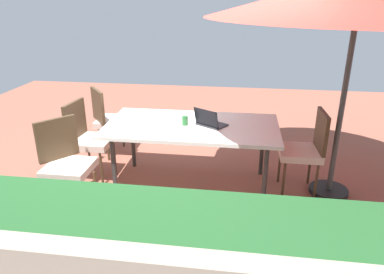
{
  "coord_description": "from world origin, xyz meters",
  "views": [
    {
      "loc": [
        -0.54,
        3.86,
        2.18
      ],
      "look_at": [
        0.0,
        0.0,
        0.62
      ],
      "focal_mm": 33.57,
      "sensor_mm": 36.0,
      "label": 1
    }
  ],
  "objects_px": {
    "chair_northeast": "(66,161)",
    "chair_east": "(88,136)",
    "laptop": "(210,122)",
    "dining_table": "(192,129)",
    "cup": "(185,121)",
    "chair_west": "(306,148)",
    "chair_southeast": "(110,118)"
  },
  "relations": [
    {
      "from": "chair_northeast",
      "to": "laptop",
      "type": "relative_size",
      "value": 2.44
    },
    {
      "from": "chair_northeast",
      "to": "chair_east",
      "type": "distance_m",
      "value": 0.69
    },
    {
      "from": "dining_table",
      "to": "chair_east",
      "type": "bearing_deg",
      "value": -0.06
    },
    {
      "from": "chair_southeast",
      "to": "dining_table",
      "type": "bearing_deg",
      "value": -158.45
    },
    {
      "from": "chair_east",
      "to": "dining_table",
      "type": "bearing_deg",
      "value": -84.13
    },
    {
      "from": "chair_east",
      "to": "chair_southeast",
      "type": "bearing_deg",
      "value": 4.44
    },
    {
      "from": "chair_northeast",
      "to": "chair_west",
      "type": "relative_size",
      "value": 1.0
    },
    {
      "from": "chair_southeast",
      "to": "chair_east",
      "type": "distance_m",
      "value": 0.71
    },
    {
      "from": "dining_table",
      "to": "laptop",
      "type": "height_order",
      "value": "laptop"
    },
    {
      "from": "chair_west",
      "to": "chair_east",
      "type": "bearing_deg",
      "value": -92.04
    },
    {
      "from": "chair_west",
      "to": "cup",
      "type": "height_order",
      "value": "chair_west"
    },
    {
      "from": "cup",
      "to": "laptop",
      "type": "bearing_deg",
      "value": -179.04
    },
    {
      "from": "dining_table",
      "to": "chair_east",
      "type": "height_order",
      "value": "chair_east"
    },
    {
      "from": "dining_table",
      "to": "chair_northeast",
      "type": "xyz_separation_m",
      "value": [
        1.24,
        0.68,
        -0.17
      ]
    },
    {
      "from": "chair_east",
      "to": "laptop",
      "type": "height_order",
      "value": "laptop"
    },
    {
      "from": "chair_northeast",
      "to": "laptop",
      "type": "xyz_separation_m",
      "value": [
        -1.45,
        -0.67,
        0.27
      ]
    },
    {
      "from": "dining_table",
      "to": "chair_northeast",
      "type": "bearing_deg",
      "value": 28.9
    },
    {
      "from": "dining_table",
      "to": "cup",
      "type": "distance_m",
      "value": 0.13
    },
    {
      "from": "chair_northeast",
      "to": "laptop",
      "type": "bearing_deg",
      "value": -26.04
    },
    {
      "from": "chair_southeast",
      "to": "chair_west",
      "type": "bearing_deg",
      "value": -144.16
    },
    {
      "from": "dining_table",
      "to": "cup",
      "type": "xyz_separation_m",
      "value": [
        0.08,
        0.02,
        0.1
      ]
    },
    {
      "from": "laptop",
      "to": "cup",
      "type": "bearing_deg",
      "value": 33.35
    },
    {
      "from": "dining_table",
      "to": "cup",
      "type": "relative_size",
      "value": 18.74
    },
    {
      "from": "dining_table",
      "to": "cup",
      "type": "bearing_deg",
      "value": 14.7
    },
    {
      "from": "chair_northeast",
      "to": "chair_southeast",
      "type": "distance_m",
      "value": 1.4
    },
    {
      "from": "chair_southeast",
      "to": "laptop",
      "type": "distance_m",
      "value": 1.67
    },
    {
      "from": "dining_table",
      "to": "chair_west",
      "type": "height_order",
      "value": "chair_west"
    },
    {
      "from": "chair_west",
      "to": "dining_table",
      "type": "bearing_deg",
      "value": -91.54
    },
    {
      "from": "dining_table",
      "to": "laptop",
      "type": "bearing_deg",
      "value": 175.64
    },
    {
      "from": "laptop",
      "to": "chair_west",
      "type": "bearing_deg",
      "value": -145.67
    },
    {
      "from": "chair_southeast",
      "to": "chair_west",
      "type": "distance_m",
      "value": 2.67
    },
    {
      "from": "chair_east",
      "to": "chair_west",
      "type": "xyz_separation_m",
      "value": [
        -2.59,
        -0.02,
        0.0
      ]
    }
  ]
}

